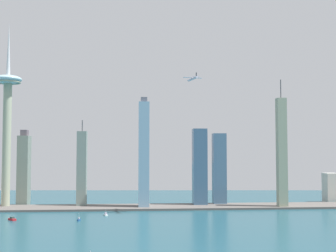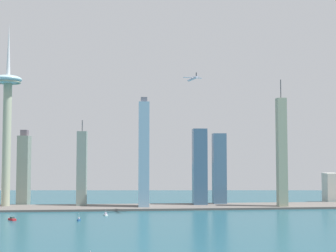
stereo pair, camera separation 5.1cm
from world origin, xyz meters
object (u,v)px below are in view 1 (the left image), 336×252
skyscraper_0 (219,169)px  boat_6 (12,219)px  skyscraper_1 (82,169)px  skyscraper_7 (24,169)px  skyscraper_5 (200,167)px  boat_1 (79,219)px  boat_5 (106,215)px  skyscraper_6 (331,188)px  airplane (192,79)px  observation_tower (7,110)px  skyscraper_3 (144,154)px  skyscraper_4 (282,153)px

skyscraper_0 → boat_6: 331.85m
skyscraper_1 → skyscraper_7: skyscraper_1 is taller
skyscraper_0 → skyscraper_5: bearing=-163.5°
boat_1 → boat_5: size_ratio=0.82×
boat_5 → skyscraper_5: bearing=107.1°
skyscraper_6 → airplane: 330.39m
observation_tower → boat_5: size_ratio=23.51×
skyscraper_0 → observation_tower: bearing=-178.5°
skyscraper_5 → skyscraper_6: bearing=8.5°
skyscraper_0 → skyscraper_3: size_ratio=0.68×
observation_tower → skyscraper_4: (432.92, -36.57, -67.25)m
airplane → skyscraper_4: bearing=-87.1°
skyscraper_7 → airplane: (265.65, -114.77, 135.20)m
skyscraper_1 → skyscraper_6: skyscraper_1 is taller
skyscraper_0 → skyscraper_1: (-224.08, -8.26, 1.27)m
skyscraper_0 → skyscraper_4: size_ratio=0.58×
observation_tower → skyscraper_7: 101.61m
skyscraper_3 → observation_tower: bearing=174.3°
skyscraper_1 → skyscraper_7: 102.71m
skyscraper_0 → boat_5: skyscraper_0 is taller
skyscraper_4 → skyscraper_6: 144.96m
skyscraper_1 → skyscraper_3: skyscraper_3 is taller
skyscraper_6 → skyscraper_0: bearing=-172.9°
boat_6 → airplane: bearing=59.7°
airplane → skyscraper_0: bearing=-46.3°
skyscraper_6 → boat_1: 447.60m
skyscraper_5 → boat_5: skyscraper_5 is taller
skyscraper_4 → skyscraper_6: (111.00, 70.32, -61.20)m
skyscraper_5 → boat_5: size_ratio=10.01×
skyscraper_5 → airplane: size_ratio=3.79×
skyscraper_7 → boat_1: (111.52, -169.01, -57.37)m
airplane → skyscraper_6: bearing=-80.4°
observation_tower → skyscraper_1: bearing=0.2°
boat_5 → observation_tower: bearing=-136.3°
skyscraper_1 → boat_5: skyscraper_1 is taller
skyscraper_3 → skyscraper_6: size_ratio=3.42×
observation_tower → boat_6: bearing=-70.5°
skyscraper_5 → airplane: 157.01m
skyscraper_5 → boat_1: (-176.57, -137.06, -61.08)m
skyscraper_5 → boat_1: size_ratio=12.14×
boat_1 → skyscraper_4: bearing=126.7°
boat_1 → boat_6: size_ratio=0.77×
skyscraper_6 → airplane: airplane is taller
observation_tower → boat_1: (131.43, -138.40, -152.19)m
skyscraper_4 → airplane: bearing=-162.1°
skyscraper_3 → skyscraper_7: skyscraper_3 is taller
skyscraper_0 → airplane: bearing=-121.4°
observation_tower → airplane: bearing=-16.4°
skyscraper_7 → boat_6: bearing=-80.9°
boat_5 → boat_1: bearing=-52.2°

